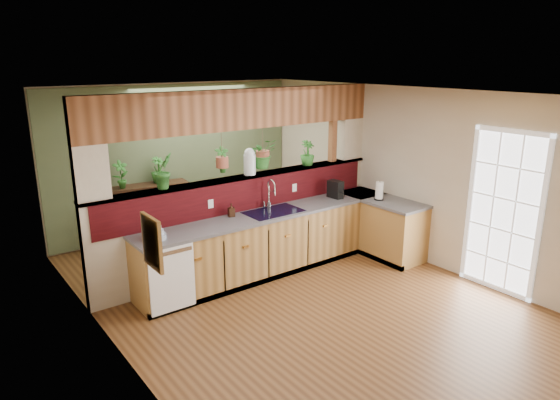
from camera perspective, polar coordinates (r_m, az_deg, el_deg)
ground at (r=6.57m, az=2.59°, el=-11.30°), size 4.60×7.00×0.01m
ceiling at (r=5.85m, az=2.92°, el=11.96°), size 4.60×7.00×0.01m
wall_back at (r=8.98m, az=-11.65°, el=4.70°), size 4.60×0.02×2.60m
wall_left at (r=5.01m, az=-18.07°, el=-4.77°), size 0.02×7.00×2.60m
wall_right at (r=7.71m, az=16.07°, el=2.55°), size 0.02×7.00×2.60m
pass_through_partition at (r=7.18m, az=-3.94°, el=1.28°), size 4.60×0.21×2.60m
pass_through_ledge at (r=7.12m, az=-4.18°, el=2.64°), size 4.60×0.21×0.04m
header_beam at (r=6.96m, az=-4.34°, el=10.31°), size 4.60×0.15×0.55m
sage_backwall at (r=8.96m, az=-11.59°, el=4.68°), size 4.55×0.02×2.55m
countertop at (r=7.49m, az=3.38°, el=-4.02°), size 4.14×1.52×0.90m
dishwasher at (r=6.18m, az=-12.21°, el=-8.81°), size 0.58×0.03×0.82m
navy_sink at (r=7.11m, az=-0.75°, el=-1.94°), size 0.82×0.50×0.18m
french_door at (r=7.07m, az=24.11°, el=-1.53°), size 0.06×1.02×2.16m
framed_print at (r=4.23m, az=-14.40°, el=-4.73°), size 0.04×0.35×0.45m
faucet at (r=7.17m, az=-1.14°, el=0.84°), size 0.19×0.19×0.44m
dish_stack at (r=6.19m, az=-14.18°, el=-3.69°), size 0.28×0.28×0.25m
soap_dispenser at (r=6.87m, az=-5.59°, el=-1.15°), size 0.10×0.10×0.18m
coffee_maker at (r=7.80m, az=6.39°, el=1.15°), size 0.14×0.24×0.27m
paper_towel at (r=7.78m, az=11.28°, el=1.00°), size 0.14×0.14×0.30m
glass_jar at (r=7.13m, az=-3.49°, el=4.42°), size 0.17×0.17×0.38m
ledge_plant_left at (r=6.51m, az=-13.15°, el=3.29°), size 0.31×0.27×0.47m
ledge_plant_right at (r=7.76m, az=3.14°, el=5.40°), size 0.23×0.23×0.39m
hanging_plant_a at (r=6.86m, az=-6.67°, el=5.57°), size 0.23×0.19×0.50m
hanging_plant_b at (r=7.21m, az=-2.01°, el=6.75°), size 0.40×0.36×0.55m
shelving_console at (r=8.67m, az=-15.03°, el=-1.39°), size 1.47×0.58×0.96m
shelf_plant_a at (r=8.37m, az=-17.72°, el=2.80°), size 0.25×0.18×0.46m
shelf_plant_b at (r=8.59m, az=-13.72°, el=3.36°), size 0.32×0.32×0.44m
floor_plant at (r=8.62m, az=-4.17°, el=-1.87°), size 0.76×0.69×0.74m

